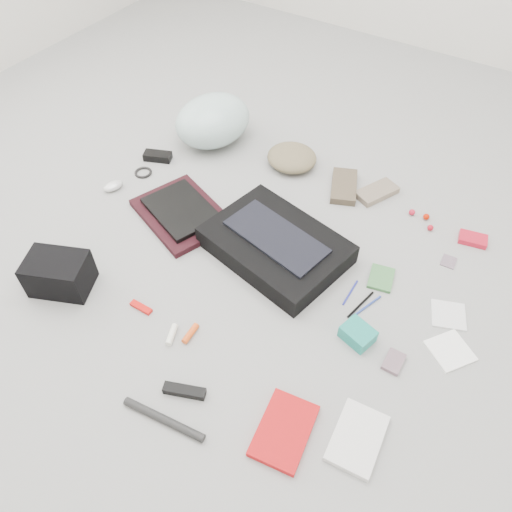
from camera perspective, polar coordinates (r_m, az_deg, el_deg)
The scene contains 33 objects.
ground_plane at distance 1.89m, azimuth 0.00°, elevation -1.00°, with size 4.00×4.00×0.00m, color gray.
messenger_bag at distance 1.90m, azimuth 2.26°, elevation 1.23°, with size 0.51×0.36×0.08m, color black.
bag_flap at distance 1.86m, azimuth 2.31°, elevation 2.22°, with size 0.39×0.18×0.01m, color black.
laptop_sleeve at distance 2.08m, azimuth -8.48°, elevation 4.82°, with size 0.38×0.29×0.03m, color black.
laptop at distance 2.06m, azimuth -8.55°, elevation 5.28°, with size 0.30×0.22×0.02m, color black.
bike_helmet at distance 2.41m, azimuth -4.95°, elevation 15.16°, with size 0.30×0.37×0.22m, color silver.
beanie at distance 2.30m, azimuth 4.12°, elevation 11.16°, with size 0.23×0.22×0.08m, color #736548.
mitten_left at distance 2.21m, azimuth 10.02°, elevation 7.85°, with size 0.11×0.21×0.03m, color brown.
mitten_right at distance 2.22m, azimuth 13.64°, elevation 7.12°, with size 0.09×0.18×0.03m, color #7D6D5B.
power_brick at distance 2.39m, azimuth -11.17°, elevation 11.13°, with size 0.13×0.06×0.03m, color black.
cable_coil at distance 2.32m, azimuth -12.76°, elevation 9.29°, with size 0.08×0.08×0.01m, color black.
mouse at distance 2.27m, azimuth -16.03°, elevation 7.70°, with size 0.05×0.09×0.03m, color silver.
camera_bag at distance 1.90m, azimuth -21.59°, elevation -1.89°, with size 0.21×0.15×0.14m, color black.
multitool at distance 1.80m, azimuth -13.00°, elevation -5.73°, with size 0.09×0.02×0.01m, color red.
toiletry_tube_white at distance 1.71m, azimuth -9.61°, elevation -8.84°, with size 0.02×0.02×0.08m, color white.
toiletry_tube_orange at distance 1.70m, azimuth -7.51°, elevation -8.77°, with size 0.02×0.02×0.08m, color #E34D14.
u_lock at distance 1.60m, azimuth -8.18°, elevation -15.02°, with size 0.13×0.03×0.03m, color black.
bike_pump at distance 1.57m, azimuth -10.49°, elevation -17.88°, with size 0.03×0.03×0.27m, color black.
book_red at distance 1.54m, azimuth 3.24°, elevation -19.29°, with size 0.15×0.22×0.02m, color red.
book_white at distance 1.56m, azimuth 11.49°, elevation -19.72°, with size 0.13×0.20×0.02m, color silver.
notepad at distance 1.89m, azimuth 14.11°, elevation -2.47°, with size 0.09×0.11×0.01m, color #3C723C.
pen_blue at distance 1.83m, azimuth 10.72°, elevation -4.13°, with size 0.01×0.01×0.12m, color navy.
pen_black at distance 1.80m, azimuth 11.86°, elevation -5.45°, with size 0.01×0.01×0.15m, color black.
pen_navy at distance 1.80m, azimuth 12.52°, elevation -5.65°, with size 0.01×0.01×0.14m, color navy.
accordion_wallet at distance 1.71m, azimuth 11.55°, elevation -8.74°, with size 0.10×0.08×0.05m, color #188E7F.
card_deck at distance 1.70m, azimuth 15.46°, elevation -11.57°, with size 0.06×0.08×0.02m, color slate.
napkin_top at distance 1.87m, azimuth 21.14°, elevation -6.30°, with size 0.11×0.11×0.01m, color silver.
napkin_bottom at distance 1.78m, azimuth 21.31°, elevation -10.05°, with size 0.13×0.13×0.01m, color white.
lollipop_a at distance 2.16m, azimuth 17.40°, elevation 4.80°, with size 0.03×0.03×0.03m, color red.
lollipop_b at distance 2.16m, azimuth 18.89°, elevation 4.27°, with size 0.03×0.03×0.03m, color #BB1600.
lollipop_c at distance 2.12m, azimuth 19.30°, elevation 3.07°, with size 0.02×0.02×0.02m, color #B50F20.
altoids_tin at distance 2.14m, azimuth 23.54°, elevation 1.78°, with size 0.11×0.07×0.02m, color red.
stamp_sheet at distance 2.03m, azimuth 21.15°, elevation -0.59°, with size 0.05×0.06×0.00m, color slate.
Camera 1 is at (0.65, -1.03, 1.44)m, focal length 35.00 mm.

